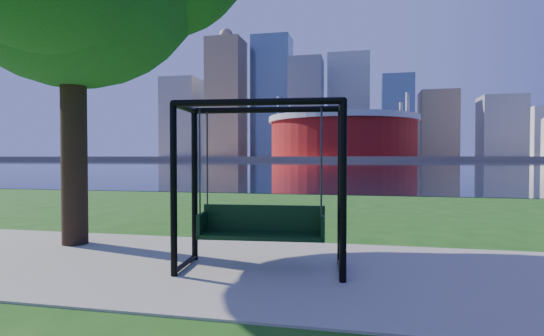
% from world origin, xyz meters
% --- Properties ---
extents(ground, '(900.00, 900.00, 0.00)m').
position_xyz_m(ground, '(0.00, 0.00, 0.00)').
color(ground, '#1E5114').
rests_on(ground, ground).
extents(path, '(120.00, 4.00, 0.03)m').
position_xyz_m(path, '(0.00, -0.50, 0.01)').
color(path, '#9E937F').
rests_on(path, ground).
extents(river, '(900.00, 180.00, 0.02)m').
position_xyz_m(river, '(0.00, 102.00, 0.01)').
color(river, black).
rests_on(river, ground).
extents(far_bank, '(900.00, 228.00, 2.00)m').
position_xyz_m(far_bank, '(0.00, 306.00, 1.00)').
color(far_bank, '#937F60').
rests_on(far_bank, ground).
extents(stadium, '(83.00, 83.00, 32.00)m').
position_xyz_m(stadium, '(-10.00, 235.00, 14.23)').
color(stadium, maroon).
rests_on(stadium, far_bank).
extents(skyline, '(392.00, 66.00, 96.50)m').
position_xyz_m(skyline, '(-4.27, 319.39, 35.89)').
color(skyline, gray).
rests_on(skyline, far_bank).
extents(swing, '(2.44, 1.22, 2.42)m').
position_xyz_m(swing, '(-0.11, -0.57, 1.17)').
color(swing, black).
rests_on(swing, ground).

